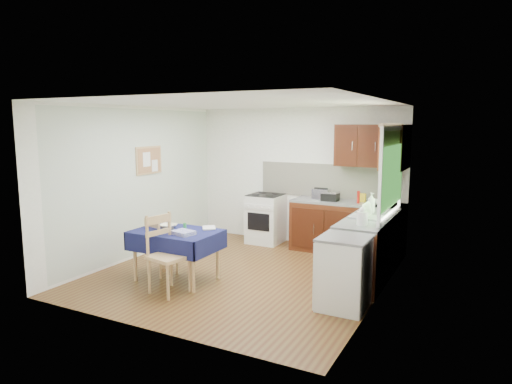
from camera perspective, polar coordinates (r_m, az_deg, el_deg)
The scene contains 33 objects.
floor at distance 6.90m, azimuth -1.69°, elevation -10.17°, with size 4.20×4.20×0.00m, color #4D2914.
ceiling at distance 6.54m, azimuth -1.79°, elevation 11.05°, with size 4.00×4.20×0.02m, color white.
wall_back at distance 8.49m, azimuth 5.17°, elevation 1.99°, with size 4.00×0.02×2.50m, color silver.
wall_front at distance 4.91m, azimuth -13.77°, elevation -3.02°, with size 4.00×0.02×2.50m, color silver.
wall_left at distance 7.77m, azimuth -14.74°, elevation 1.14°, with size 0.02×4.20×2.50m, color silver.
wall_right at distance 5.91m, azimuth 15.46°, elevation -1.15°, with size 0.02×4.20×2.50m, color silver.
base_cabinets at distance 7.42m, azimuth 12.37°, elevation -5.57°, with size 1.90×2.30×0.86m.
worktop_back at distance 7.92m, azimuth 11.36°, elevation -1.32°, with size 1.90×0.60×0.04m, color slate.
worktop_right at distance 6.66m, azimuth 13.98°, elevation -3.25°, with size 0.60×1.70×0.04m, color slate.
worktop_corner at distance 7.77m, azimuth 15.97°, elevation -1.67°, with size 0.60×0.60×0.04m, color slate.
splashback at distance 8.26m, azimuth 9.31°, elevation 1.38°, with size 2.70×0.02×0.60m, color #EEE4CA.
upper_cabinets at distance 7.70m, azimuth 14.98°, elevation 5.55°, with size 1.20×0.85×0.70m.
stove at distance 8.54m, azimuth 1.22°, elevation -3.31°, with size 0.60×0.61×0.92m.
window at distance 6.55m, azimuth 16.64°, elevation 3.26°, with size 0.04×1.48×1.26m.
fridge at distance 5.65m, azimuth 10.93°, elevation -9.88°, with size 0.58×0.60×0.89m.
corkboard at distance 7.94m, azimuth -13.23°, elevation 3.88°, with size 0.04×0.62×0.47m.
dining_table at distance 6.56m, azimuth -9.95°, elevation -5.68°, with size 1.19×0.81×0.72m.
chair_far at distance 6.88m, azimuth -11.98°, elevation -6.51°, with size 0.45×0.45×0.85m.
chair_near at distance 6.14m, azimuth -11.15°, elevation -7.33°, with size 0.54×0.54×1.04m.
toaster at distance 7.96m, azimuth 8.13°, elevation -0.31°, with size 0.29×0.18×0.22m.
sandwich_press at distance 7.94m, azimuth 9.28°, elevation -0.52°, with size 0.28×0.24×0.16m.
sauce_bottle at distance 7.77m, azimuth 12.68°, elevation -0.63°, with size 0.05×0.05×0.20m, color red.
yellow_packet at distance 7.93m, azimuth 13.18°, elevation -0.70°, with size 0.11×0.07×0.14m, color yellow.
dish_rack at distance 6.61m, azimuth 13.66°, elevation -2.94°, with size 0.45×0.35×0.22m.
kettle at distance 6.12m, azimuth 13.14°, elevation -3.07°, with size 0.14×0.14×0.24m.
cup at distance 7.71m, azimuth 14.86°, elevation -1.21°, with size 0.12×0.12×0.09m, color silver.
soap_bottle_a at distance 6.97m, azimuth 14.21°, elevation -1.32°, with size 0.12×0.12×0.30m, color silver.
soap_bottle_b at distance 7.07m, azimuth 14.06°, elevation -1.67°, with size 0.08×0.08×0.18m, color #1D3FAD.
soap_bottle_c at distance 6.55m, azimuth 13.14°, elevation -2.58°, with size 0.12×0.12×0.15m, color #258836.
plate_bowl at distance 6.71m, azimuth -10.90°, elevation -4.22°, with size 0.24×0.24×0.06m, color beige.
book at distance 6.61m, azimuth -6.70°, elevation -4.49°, with size 0.18×0.25×0.02m, color white.
spice_jar at distance 6.58m, azimuth -8.88°, elevation -4.26°, with size 0.05×0.05×0.09m, color green.
tea_towel at distance 6.30m, azimuth -9.09°, elevation -5.03°, with size 0.29×0.23×0.05m, color #282995.
Camera 1 is at (3.18, -5.71, 2.21)m, focal length 32.00 mm.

